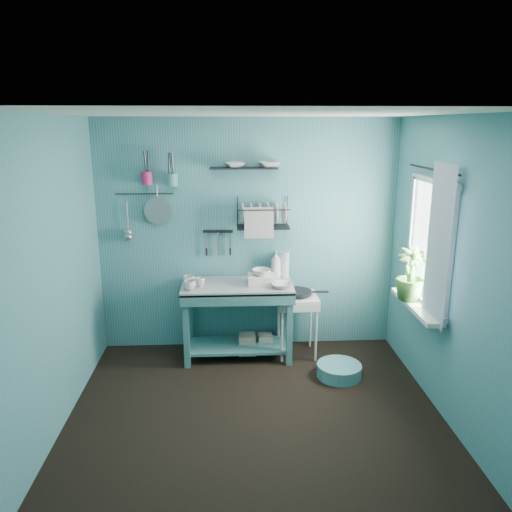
{
  "coord_description": "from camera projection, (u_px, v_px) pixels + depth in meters",
  "views": [
    {
      "loc": [
        -0.21,
        -3.76,
        2.42
      ],
      "look_at": [
        0.05,
        0.85,
        1.2
      ],
      "focal_mm": 35.0,
      "sensor_mm": 36.0,
      "label": 1
    }
  ],
  "objects": [
    {
      "name": "knife_strip",
      "position": [
        218.0,
        231.0,
        5.33
      ],
      "size": [
        0.32,
        0.03,
        0.03
      ],
      "primitive_type": "cube",
      "rotation": [
        0.0,
        0.0,
        -0.04
      ],
      "color": "black",
      "rests_on": "wall_back"
    },
    {
      "name": "windowsill",
      "position": [
        416.0,
        306.0,
        4.57
      ],
      "size": [
        0.16,
        0.95,
        0.04
      ],
      "primitive_type": "cube",
      "color": "silver",
      "rests_on": "wall_right"
    },
    {
      "name": "shelf_bowl_left",
      "position": [
        235.0,
        158.0,
        5.07
      ],
      "size": [
        0.24,
        0.24,
        0.05
      ],
      "primitive_type": "imported",
      "rotation": [
        0.0,
        0.0,
        0.15
      ],
      "color": "beige",
      "rests_on": "upper_shelf"
    },
    {
      "name": "hotplate_stand",
      "position": [
        297.0,
        325.0,
        5.36
      ],
      "size": [
        0.48,
        0.48,
        0.67
      ],
      "primitive_type": "cube",
      "rotation": [
        0.0,
        0.0,
        0.15
      ],
      "color": "silver",
      "rests_on": "floor"
    },
    {
      "name": "mug_left",
      "position": [
        190.0,
        285.0,
        5.0
      ],
      "size": [
        0.12,
        0.12,
        0.1
      ],
      "primitive_type": "imported",
      "color": "beige",
      "rests_on": "work_counter"
    },
    {
      "name": "wash_tub",
      "position": [
        261.0,
        280.0,
        5.17
      ],
      "size": [
        0.28,
        0.22,
        0.1
      ],
      "primitive_type": "cube",
      "color": "silver",
      "rests_on": "work_counter"
    },
    {
      "name": "utensil_cup_magenta",
      "position": [
        147.0,
        178.0,
        5.1
      ],
      "size": [
        0.11,
        0.11,
        0.13
      ],
      "primitive_type": "cylinder",
      "color": "#B12059",
      "rests_on": "wall_back"
    },
    {
      "name": "work_counter",
      "position": [
        238.0,
        320.0,
        5.29
      ],
      "size": [
        1.19,
        0.67,
        0.81
      ],
      "primitive_type": "cube",
      "rotation": [
        0.0,
        0.0,
        -0.08
      ],
      "color": "#33696B",
      "rests_on": "floor"
    },
    {
      "name": "wall_right",
      "position": [
        453.0,
        274.0,
        4.03
      ],
      "size": [
        0.0,
        3.0,
        3.0
      ],
      "primitive_type": "plane",
      "rotation": [
        1.57,
        0.0,
        -1.57
      ],
      "color": "teal",
      "rests_on": "ground"
    },
    {
      "name": "wall_front",
      "position": [
        272.0,
        366.0,
        2.5
      ],
      "size": [
        3.2,
        0.0,
        3.2
      ],
      "primitive_type": "plane",
      "rotation": [
        -1.57,
        0.0,
        0.0
      ],
      "color": "teal",
      "rests_on": "ground"
    },
    {
      "name": "wall_back",
      "position": [
        248.0,
        236.0,
        5.39
      ],
      "size": [
        3.2,
        0.0,
        3.2
      ],
      "primitive_type": "plane",
      "rotation": [
        1.57,
        0.0,
        0.0
      ],
      "color": "teal",
      "rests_on": "ground"
    },
    {
      "name": "utensil_cup_teal",
      "position": [
        172.0,
        180.0,
        5.11
      ],
      "size": [
        0.11,
        0.11,
        0.13
      ],
      "primitive_type": "cylinder",
      "color": "teal",
      "rests_on": "wall_back"
    },
    {
      "name": "mug_right",
      "position": [
        189.0,
        280.0,
        5.15
      ],
      "size": [
        0.17,
        0.17,
        0.1
      ],
      "primitive_type": "imported",
      "rotation": [
        0.0,
        0.0,
        1.05
      ],
      "color": "beige",
      "rests_on": "work_counter"
    },
    {
      "name": "ceiling",
      "position": [
        256.0,
        113.0,
        3.63
      ],
      "size": [
        3.2,
        3.2,
        0.0
      ],
      "primitive_type": "plane",
      "rotation": [
        3.14,
        0.0,
        0.0
      ],
      "color": "silver",
      "rests_on": "ground"
    },
    {
      "name": "wall_left",
      "position": [
        50.0,
        281.0,
        3.86
      ],
      "size": [
        0.0,
        3.0,
        3.0
      ],
      "primitive_type": "plane",
      "rotation": [
        1.57,
        0.0,
        1.57
      ],
      "color": "teal",
      "rests_on": "ground"
    },
    {
      "name": "storage_tin_small",
      "position": [
        265.0,
        343.0,
        5.46
      ],
      "size": [
        0.15,
        0.15,
        0.2
      ],
      "primitive_type": "cube",
      "color": "gray",
      "rests_on": "floor"
    },
    {
      "name": "floor",
      "position": [
        256.0,
        417.0,
        4.26
      ],
      "size": [
        3.2,
        3.2,
        0.0
      ],
      "primitive_type": "plane",
      "color": "black",
      "rests_on": "ground"
    },
    {
      "name": "floor_basin",
      "position": [
        339.0,
        370.0,
        4.93
      ],
      "size": [
        0.44,
        0.44,
        0.13
      ],
      "primitive_type": "cylinder",
      "color": "teal",
      "rests_on": "floor"
    },
    {
      "name": "mug_mid",
      "position": [
        200.0,
        282.0,
        5.1
      ],
      "size": [
        0.14,
        0.14,
        0.09
      ],
      "primitive_type": "imported",
      "rotation": [
        0.0,
        0.0,
        0.52
      ],
      "color": "beige",
      "rests_on": "work_counter"
    },
    {
      "name": "soap_bottle",
      "position": [
        276.0,
        264.0,
        5.37
      ],
      "size": [
        0.11,
        0.12,
        0.3
      ],
      "primitive_type": "imported",
      "color": "silver",
      "rests_on": "work_counter"
    },
    {
      "name": "ladle_inner",
      "position": [
        127.0,
        220.0,
        5.24
      ],
      "size": [
        0.01,
        0.01,
        0.3
      ],
      "primitive_type": "cylinder",
      "color": "gray",
      "rests_on": "wall_back"
    },
    {
      "name": "potted_plant",
      "position": [
        411.0,
        274.0,
        4.62
      ],
      "size": [
        0.31,
        0.31,
        0.5
      ],
      "primitive_type": "imported",
      "rotation": [
        0.0,
        0.0,
        -0.14
      ],
      "color": "#37692A",
      "rests_on": "windowsill"
    },
    {
      "name": "shelf_bowl_right",
      "position": [
        269.0,
        164.0,
        5.11
      ],
      "size": [
        0.26,
        0.26,
        0.06
      ],
      "primitive_type": "imported",
      "rotation": [
        0.0,
        0.0,
        0.15
      ],
      "color": "beige",
      "rests_on": "upper_shelf"
    },
    {
      "name": "counter_bowl",
      "position": [
        282.0,
        285.0,
        5.06
      ],
      "size": [
        0.22,
        0.22,
        0.05
      ],
      "primitive_type": "imported",
      "color": "beige",
      "rests_on": "work_counter"
    },
    {
      "name": "colander",
      "position": [
        158.0,
        211.0,
        5.22
      ],
      "size": [
        0.28,
        0.03,
        0.28
      ],
      "primitive_type": "cylinder",
      "rotation": [
        1.54,
        0.0,
        0.0
      ],
      "color": "gray",
      "rests_on": "wall_back"
    },
    {
      "name": "hook_rail",
      "position": [
        144.0,
        194.0,
        5.19
      ],
      "size": [
        0.6,
        0.01,
        0.01
      ],
      "primitive_type": "cylinder",
      "rotation": [
        0.0,
        1.57,
        0.0
      ],
      "color": "black",
      "rests_on": "wall_back"
    },
    {
      "name": "dish_rack",
      "position": [
        263.0,
        213.0,
        5.2
      ],
      "size": [
        0.57,
        0.3,
        0.32
      ],
      "primitive_type": "cube",
      "rotation": [
        0.0,
        0.0,
        -0.1
      ],
      "color": "black",
      "rests_on": "wall_back"
    },
    {
      "name": "tub_bowl",
      "position": [
        261.0,
        272.0,
        5.15
      ],
      "size": [
        0.2,
        0.19,
        0.06
      ],
      "primitive_type": "imported",
      "color": "beige",
      "rests_on": "wash_tub"
    },
    {
      "name": "water_bottle",
      "position": [
        285.0,
        265.0,
        5.39
      ],
      "size": [
        0.09,
        0.09,
        0.28
      ],
      "primitive_type": "cylinder",
      "color": "silver",
      "rests_on": "work_counter"
    },
    {
      "name": "upper_shelf",
      "position": [
        244.0,
        168.0,
        5.11
      ],
      "size": [
        0.71,
        0.2,
        0.02
      ],
      "primitive_type": "cube",
      "rotation": [
        0.0,
        0.0,
        -0.03
      ],
      "color": "black",
      "rests_on": "wall_back"
    },
    {
      "name": "curtain_rod",
      "position": [
        433.0,
        169.0,
        4.26
      ],
      "size": [
        0.02,
        1.05,
        0.02
      ],
      "primitive_type": "cylinder",
      "rotation": [
        1.57,
        0.0,
        0.0
      ],
      "color": "black",
      "rests_on": "wall_right"
    },
    {
      "name": "window_glass",
      "position": [
        431.0,
        243.0,
        4.43
      ],
      "size": [
        0.0,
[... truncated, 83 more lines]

